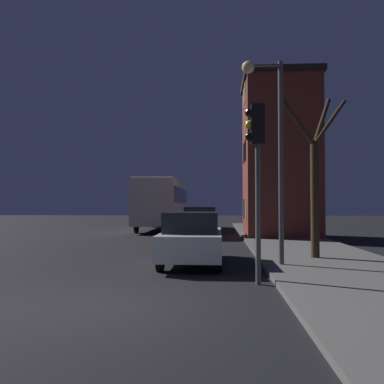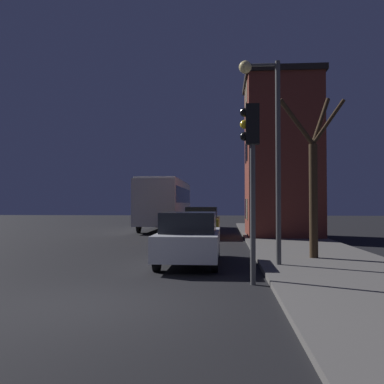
{
  "view_description": "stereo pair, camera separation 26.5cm",
  "coord_description": "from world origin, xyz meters",
  "px_view_note": "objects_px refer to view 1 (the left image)",
  "views": [
    {
      "loc": [
        2.01,
        -7.55,
        1.79
      ],
      "look_at": [
        0.93,
        9.75,
        2.28
      ],
      "focal_mm": 40.0,
      "sensor_mm": 36.0,
      "label": 1
    },
    {
      "loc": [
        2.27,
        -7.53,
        1.79
      ],
      "look_at": [
        0.93,
        9.75,
        2.28
      ],
      "focal_mm": 40.0,
      "sensor_mm": 36.0,
      "label": 2
    }
  ],
  "objects_px": {
    "car_mid_lane": "(201,222)",
    "bare_tree": "(315,180)",
    "bus": "(163,201)",
    "streetlamp": "(271,131)",
    "traffic_light": "(256,155)",
    "car_near_lane": "(192,238)"
  },
  "relations": [
    {
      "from": "streetlamp",
      "to": "bare_tree",
      "type": "bearing_deg",
      "value": 45.99
    },
    {
      "from": "car_near_lane",
      "to": "car_mid_lane",
      "type": "distance_m",
      "value": 10.44
    },
    {
      "from": "streetlamp",
      "to": "bare_tree",
      "type": "relative_size",
      "value": 1.11
    },
    {
      "from": "traffic_light",
      "to": "bus",
      "type": "height_order",
      "value": "traffic_light"
    },
    {
      "from": "bare_tree",
      "to": "traffic_light",
      "type": "bearing_deg",
      "value": -118.49
    },
    {
      "from": "traffic_light",
      "to": "car_mid_lane",
      "type": "distance_m",
      "value": 13.82
    },
    {
      "from": "streetlamp",
      "to": "bus",
      "type": "xyz_separation_m",
      "value": [
        -5.35,
        17.59,
        -1.8
      ]
    },
    {
      "from": "bus",
      "to": "bare_tree",
      "type": "bearing_deg",
      "value": -66.62
    },
    {
      "from": "streetlamp",
      "to": "car_mid_lane",
      "type": "height_order",
      "value": "streetlamp"
    },
    {
      "from": "bare_tree",
      "to": "bus",
      "type": "height_order",
      "value": "bare_tree"
    },
    {
      "from": "traffic_light",
      "to": "bare_tree",
      "type": "relative_size",
      "value": 0.78
    },
    {
      "from": "bus",
      "to": "car_mid_lane",
      "type": "relative_size",
      "value": 2.41
    },
    {
      "from": "bare_tree",
      "to": "car_mid_lane",
      "type": "xyz_separation_m",
      "value": [
        -4.0,
        9.54,
        -1.71
      ]
    },
    {
      "from": "streetlamp",
      "to": "car_near_lane",
      "type": "xyz_separation_m",
      "value": [
        -2.24,
        0.71,
        -3.04
      ]
    },
    {
      "from": "bare_tree",
      "to": "car_mid_lane",
      "type": "height_order",
      "value": "bare_tree"
    },
    {
      "from": "car_mid_lane",
      "to": "bare_tree",
      "type": "bearing_deg",
      "value": -67.24
    },
    {
      "from": "streetlamp",
      "to": "car_mid_lane",
      "type": "bearing_deg",
      "value": 102.36
    },
    {
      "from": "streetlamp",
      "to": "bare_tree",
      "type": "distance_m",
      "value": 2.58
    },
    {
      "from": "bus",
      "to": "streetlamp",
      "type": "bearing_deg",
      "value": -73.09
    },
    {
      "from": "bare_tree",
      "to": "car_mid_lane",
      "type": "relative_size",
      "value": 1.18
    },
    {
      "from": "streetlamp",
      "to": "bus",
      "type": "distance_m",
      "value": 18.47
    },
    {
      "from": "traffic_light",
      "to": "bus",
      "type": "relative_size",
      "value": 0.38
    }
  ]
}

